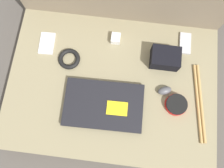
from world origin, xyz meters
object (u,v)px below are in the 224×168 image
phone_black (47,43)px  charger_brick (116,38)px  phone_silver (185,43)px  speaker_puck (176,105)px  laptop (104,105)px  camera_pouch (165,58)px  computer_mouse (165,91)px

phone_black → charger_brick: (0.32, 0.06, 0.01)m
phone_silver → speaker_puck: bearing=-95.4°
charger_brick → speaker_puck: bearing=-43.0°
laptop → phone_silver: laptop is taller
phone_black → camera_pouch: bearing=-4.2°
laptop → camera_pouch: size_ratio=2.70×
laptop → phone_black: bearing=138.2°
phone_silver → charger_brick: 0.33m
speaker_puck → phone_black: 0.66m
charger_brick → computer_mouse: bearing=-42.7°
computer_mouse → speaker_puck: (0.05, -0.05, -0.00)m
phone_silver → computer_mouse: bearing=-108.5°
speaker_puck → phone_silver: speaker_puck is taller
phone_silver → phone_black: 0.66m
laptop → charger_brick: 0.32m
speaker_puck → phone_silver: size_ratio=0.90×
laptop → charger_brick: (0.02, 0.32, 0.00)m
computer_mouse → camera_pouch: camera_pouch is taller
computer_mouse → charger_brick: (-0.25, 0.23, 0.00)m
computer_mouse → phone_black: bearing=141.4°
computer_mouse → charger_brick: same height
laptop → charger_brick: charger_brick is taller
phone_silver → charger_brick: (-0.33, -0.02, 0.01)m
laptop → phone_black: laptop is taller
phone_silver → camera_pouch: size_ratio=0.83×
laptop → computer_mouse: 0.28m
camera_pouch → laptop: bearing=-135.6°
laptop → speaker_puck: 0.32m
phone_silver → camera_pouch: 0.14m
phone_black → laptop: bearing=-42.8°
computer_mouse → charger_brick: bearing=115.1°
phone_black → camera_pouch: 0.56m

